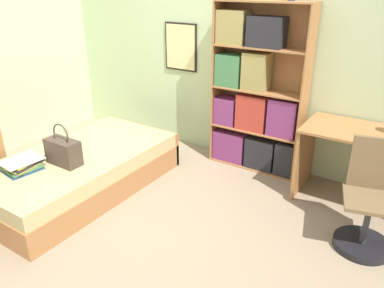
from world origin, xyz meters
name	(u,v)px	position (x,y,z in m)	size (l,w,h in m)	color
ground_plane	(135,209)	(0.00, 0.00, 0.00)	(14.00, 14.00, 0.00)	gray
wall_back	(222,49)	(0.00, 1.68, 1.30)	(10.00, 0.09, 2.60)	beige
bed	(81,170)	(-0.74, 0.02, 0.20)	(1.11, 2.05, 0.41)	#A36B3D
handbag	(63,151)	(-0.67, -0.22, 0.54)	(0.36, 0.17, 0.42)	#47382D
book_stack_on_bed	(22,165)	(-0.89, -0.53, 0.46)	(0.33, 0.37, 0.11)	#334C84
bookcase	(254,99)	(0.53, 1.48, 0.82)	(1.06, 0.28, 1.87)	#A36B3D
desk	(369,156)	(1.82, 1.30, 0.53)	(1.24, 0.65, 0.76)	#A36B3D
desk_chair	(367,214)	(1.96, 0.65, 0.30)	(0.51, 0.51, 0.92)	black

